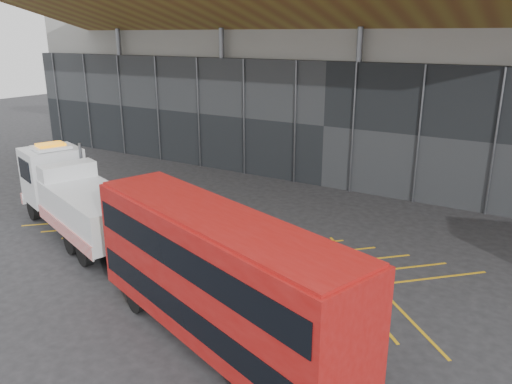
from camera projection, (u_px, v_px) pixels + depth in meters
The scene contains 6 objects.
ground_plane at pixel (189, 236), 24.76m from camera, with size 120.00×120.00×0.00m, color #252628.
road_markings at pixel (229, 246), 23.56m from camera, with size 21.56×7.16×0.01m.
construction_building at pixel (366, 43), 35.99m from camera, with size 55.00×23.97×18.00m.
recovery_truck at pixel (76, 197), 24.54m from camera, with size 11.83×6.03×4.18m.
bus_towed at pixel (217, 274), 15.46m from camera, with size 11.18×5.81×4.46m.
worker at pixel (131, 277), 18.84m from camera, with size 0.59×0.38×1.60m, color yellow.
Camera 1 is at (14.93, -17.74, 9.57)m, focal length 35.00 mm.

